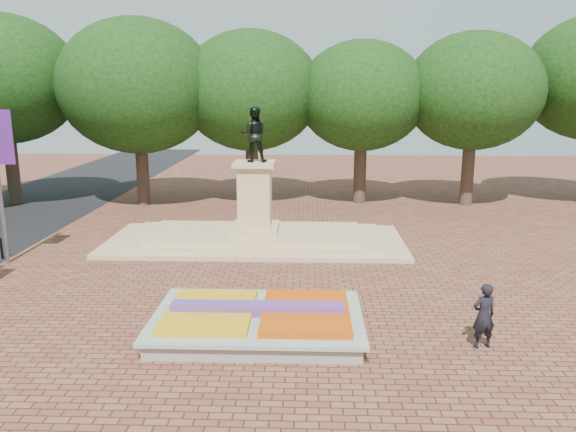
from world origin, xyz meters
name	(u,v)px	position (x,y,z in m)	size (l,w,h in m)	color
ground	(234,306)	(0.00, 0.00, 0.00)	(90.00, 90.00, 0.00)	brown
flower_bed	(259,320)	(1.03, -2.00, 0.38)	(6.30, 4.30, 0.91)	gray
monument	(255,225)	(0.00, 8.00, 0.88)	(14.00, 6.00, 6.40)	tan
tree_row_back	(306,98)	(2.33, 18.00, 6.67)	(44.80, 8.80, 10.43)	#362A1D
pedestrian	(484,316)	(7.47, -2.81, 0.96)	(0.70, 0.46, 1.91)	black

